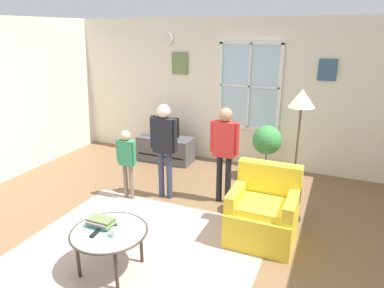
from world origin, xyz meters
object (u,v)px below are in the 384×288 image
(potted_plant_by_window, at_px, (267,147))
(floor_lamp, at_px, (301,112))
(book_stack, at_px, (101,222))
(cup, at_px, (115,233))
(person_black_shirt, at_px, (164,141))
(remote_near_books, at_px, (114,228))
(tv_stand, at_px, (166,149))
(person_red_shirt, at_px, (225,145))
(coffee_table, at_px, (109,233))
(television, at_px, (165,127))
(remote_near_cup, at_px, (95,233))
(person_green_shirt, at_px, (127,157))
(armchair, at_px, (263,213))

(potted_plant_by_window, distance_m, floor_lamp, 1.60)
(book_stack, distance_m, cup, 0.27)
(person_black_shirt, relative_size, potted_plant_by_window, 1.54)
(remote_near_books, bearing_deg, tv_stand, 107.92)
(person_red_shirt, bearing_deg, tv_stand, 143.13)
(tv_stand, distance_m, coffee_table, 3.22)
(television, xyz_separation_m, coffee_table, (0.95, -3.07, -0.25))
(book_stack, bearing_deg, remote_near_cup, -74.38)
(person_green_shirt, bearing_deg, coffee_table, -63.44)
(armchair, bearing_deg, cup, -133.33)
(remote_near_books, height_order, person_red_shirt, person_red_shirt)
(tv_stand, distance_m, television, 0.44)
(coffee_table, distance_m, person_green_shirt, 1.66)
(book_stack, distance_m, person_black_shirt, 1.71)
(television, height_order, remote_near_books, television)
(remote_near_cup, relative_size, person_red_shirt, 0.10)
(floor_lamp, bearing_deg, armchair, -113.11)
(remote_near_books, distance_m, remote_near_cup, 0.20)
(coffee_table, xyz_separation_m, person_green_shirt, (-0.74, 1.47, 0.22))
(coffee_table, bearing_deg, person_red_shirt, 73.08)
(person_red_shirt, bearing_deg, book_stack, -111.01)
(book_stack, bearing_deg, person_red_shirt, 68.99)
(person_green_shirt, distance_m, person_black_shirt, 0.59)
(television, bearing_deg, remote_near_books, -72.06)
(television, bearing_deg, remote_near_cup, -74.89)
(tv_stand, height_order, remote_near_books, remote_near_books)
(coffee_table, xyz_separation_m, book_stack, (-0.13, 0.05, 0.07))
(coffee_table, distance_m, person_red_shirt, 2.06)
(armchair, height_order, remote_near_books, armchair)
(television, height_order, person_green_shirt, person_green_shirt)
(remote_near_books, xyz_separation_m, remote_near_cup, (-0.12, -0.16, 0.00))
(book_stack, xyz_separation_m, remote_near_cup, (0.04, -0.15, -0.03))
(book_stack, xyz_separation_m, remote_near_books, (0.16, 0.00, -0.03))
(tv_stand, bearing_deg, coffee_table, -72.85)
(potted_plant_by_window, bearing_deg, cup, -105.67)
(coffee_table, xyz_separation_m, floor_lamp, (1.56, 1.80, 1.02))
(person_black_shirt, bearing_deg, cup, -78.37)
(person_black_shirt, relative_size, floor_lamp, 0.82)
(person_green_shirt, bearing_deg, potted_plant_by_window, 41.63)
(coffee_table, height_order, person_red_shirt, person_red_shirt)
(cup, distance_m, person_green_shirt, 1.76)
(person_red_shirt, relative_size, floor_lamp, 0.81)
(tv_stand, xyz_separation_m, cup, (1.06, -3.13, 0.27))
(armchair, distance_m, cup, 1.76)
(armchair, relative_size, person_red_shirt, 0.62)
(cup, distance_m, person_black_shirt, 1.85)
(television, height_order, person_red_shirt, person_red_shirt)
(remote_near_books, bearing_deg, remote_near_cup, -127.64)
(remote_near_cup, xyz_separation_m, floor_lamp, (1.66, 1.91, 0.98))
(person_black_shirt, bearing_deg, tv_stand, 117.22)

